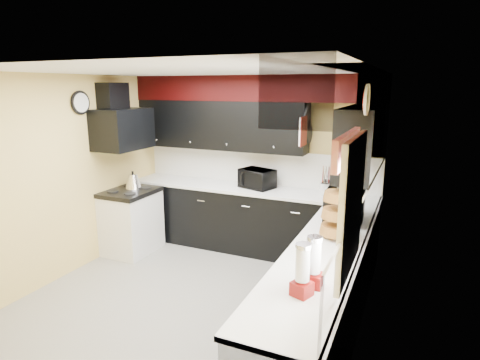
% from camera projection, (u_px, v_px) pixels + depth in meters
% --- Properties ---
extents(ground, '(3.60, 3.60, 0.00)m').
position_uv_depth(ground, '(197.00, 296.00, 4.61)').
color(ground, gray).
rests_on(ground, ground).
extents(wall_back, '(3.60, 0.06, 2.50)m').
position_uv_depth(wall_back, '(256.00, 163.00, 5.93)').
color(wall_back, '#E0C666').
rests_on(wall_back, ground).
extents(wall_right, '(0.06, 3.60, 2.50)m').
position_uv_depth(wall_right, '(367.00, 211.00, 3.62)').
color(wall_right, '#E0C666').
rests_on(wall_right, ground).
extents(wall_left, '(0.06, 3.60, 2.50)m').
position_uv_depth(wall_left, '(70.00, 176.00, 5.04)').
color(wall_left, '#E0C666').
rests_on(wall_left, ground).
extents(ceiling, '(3.60, 3.60, 0.06)m').
position_uv_depth(ceiling, '(191.00, 71.00, 4.04)').
color(ceiling, white).
rests_on(ceiling, wall_back).
extents(cab_back, '(3.60, 0.60, 0.90)m').
position_uv_depth(cab_back, '(248.00, 220.00, 5.85)').
color(cab_back, black).
rests_on(cab_back, ground).
extents(cab_right, '(0.60, 3.00, 0.90)m').
position_uv_depth(cab_right, '(323.00, 300.00, 3.65)').
color(cab_right, black).
rests_on(cab_right, ground).
extents(counter_back, '(3.62, 0.64, 0.04)m').
position_uv_depth(counter_back, '(248.00, 189.00, 5.74)').
color(counter_back, white).
rests_on(counter_back, cab_back).
extents(counter_right, '(0.64, 3.02, 0.04)m').
position_uv_depth(counter_right, '(325.00, 252.00, 3.54)').
color(counter_right, white).
rests_on(counter_right, cab_right).
extents(splash_back, '(3.60, 0.02, 0.50)m').
position_uv_depth(splash_back, '(256.00, 167.00, 5.93)').
color(splash_back, white).
rests_on(splash_back, counter_back).
extents(splash_right, '(0.02, 3.60, 0.50)m').
position_uv_depth(splash_right, '(365.00, 218.00, 3.63)').
color(splash_right, white).
rests_on(splash_right, counter_right).
extents(upper_back, '(2.60, 0.35, 0.70)m').
position_uv_depth(upper_back, '(220.00, 125.00, 5.85)').
color(upper_back, black).
rests_on(upper_back, wall_back).
extents(upper_right, '(0.35, 1.80, 0.70)m').
position_uv_depth(upper_right, '(364.00, 138.00, 4.36)').
color(upper_right, black).
rests_on(upper_right, wall_right).
extents(soffit_back, '(3.60, 0.36, 0.35)m').
position_uv_depth(soffit_back, '(252.00, 88.00, 5.52)').
color(soffit_back, black).
rests_on(soffit_back, wall_back).
extents(soffit_right, '(0.36, 3.24, 0.35)m').
position_uv_depth(soffit_right, '(351.00, 90.00, 3.28)').
color(soffit_right, black).
rests_on(soffit_right, wall_right).
extents(stove, '(0.60, 0.75, 0.86)m').
position_uv_depth(stove, '(132.00, 223.00, 5.78)').
color(stove, white).
rests_on(stove, ground).
extents(cooktop, '(0.62, 0.77, 0.06)m').
position_uv_depth(cooktop, '(130.00, 192.00, 5.67)').
color(cooktop, black).
rests_on(cooktop, stove).
extents(hood, '(0.50, 0.78, 0.55)m').
position_uv_depth(hood, '(123.00, 129.00, 5.49)').
color(hood, black).
rests_on(hood, wall_left).
extents(hood_duct, '(0.24, 0.40, 0.40)m').
position_uv_depth(hood_duct, '(113.00, 98.00, 5.44)').
color(hood_duct, black).
rests_on(hood_duct, wall_left).
extents(window, '(0.03, 0.86, 0.96)m').
position_uv_depth(window, '(352.00, 206.00, 2.75)').
color(window, white).
rests_on(window, wall_right).
extents(valance, '(0.04, 0.88, 0.20)m').
position_uv_depth(valance, '(347.00, 148.00, 2.68)').
color(valance, red).
rests_on(valance, wall_right).
extents(pan_top, '(0.03, 0.22, 0.40)m').
position_uv_depth(pan_top, '(308.00, 114.00, 5.21)').
color(pan_top, black).
rests_on(pan_top, upper_back).
extents(pan_mid, '(0.03, 0.28, 0.46)m').
position_uv_depth(pan_mid, '(304.00, 134.00, 5.15)').
color(pan_mid, black).
rests_on(pan_mid, upper_back).
extents(pan_low, '(0.03, 0.24, 0.42)m').
position_uv_depth(pan_low, '(309.00, 134.00, 5.39)').
color(pan_low, black).
rests_on(pan_low, upper_back).
extents(cut_board, '(0.03, 0.26, 0.35)m').
position_uv_depth(cut_board, '(303.00, 131.00, 5.03)').
color(cut_board, white).
rests_on(cut_board, upper_back).
extents(baskets, '(0.27, 0.27, 0.50)m').
position_uv_depth(baskets, '(336.00, 213.00, 3.79)').
color(baskets, brown).
rests_on(baskets, upper_right).
extents(clock, '(0.03, 0.30, 0.30)m').
position_uv_depth(clock, '(80.00, 103.00, 5.04)').
color(clock, black).
rests_on(clock, wall_left).
extents(deco_plate, '(0.03, 0.24, 0.24)m').
position_uv_depth(deco_plate, '(367.00, 100.00, 3.09)').
color(deco_plate, white).
rests_on(deco_plate, wall_right).
extents(toaster_oven, '(0.56, 0.51, 0.27)m').
position_uv_depth(toaster_oven, '(257.00, 179.00, 5.68)').
color(toaster_oven, black).
rests_on(toaster_oven, counter_back).
extents(microwave, '(0.44, 0.61, 0.32)m').
position_uv_depth(microwave, '(345.00, 205.00, 4.34)').
color(microwave, black).
rests_on(microwave, counter_right).
extents(utensil_crock, '(0.17, 0.17, 0.16)m').
position_uv_depth(utensil_crock, '(325.00, 189.00, 5.31)').
color(utensil_crock, silver).
rests_on(utensil_crock, counter_back).
extents(knife_block, '(0.10, 0.13, 0.19)m').
position_uv_depth(knife_block, '(326.00, 188.00, 5.34)').
color(knife_block, black).
rests_on(knife_block, counter_back).
extents(kettle, '(0.29, 0.29, 0.20)m').
position_uv_depth(kettle, '(133.00, 181.00, 5.75)').
color(kettle, silver).
rests_on(kettle, cooktop).
extents(dispenser_a, '(0.13, 0.13, 0.34)m').
position_uv_depth(dispenser_a, '(314.00, 264.00, 2.86)').
color(dispenser_a, '#650100').
rests_on(dispenser_a, counter_right).
extents(dispenser_b, '(0.16, 0.16, 0.34)m').
position_uv_depth(dispenser_b, '(302.00, 273.00, 2.73)').
color(dispenser_b, '#5B0300').
rests_on(dispenser_b, counter_right).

